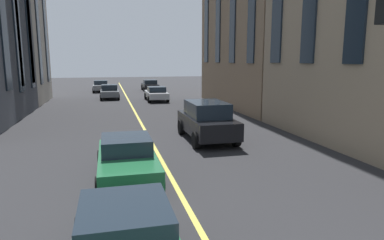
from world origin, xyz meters
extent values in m
cube|color=#D8C64C|center=(20.00, 0.00, 0.00)|extent=(80.00, 0.16, 0.01)
cube|color=#B7BABF|center=(32.60, -2.59, 0.59)|extent=(4.40, 1.80, 0.55)
cube|color=#19232D|center=(32.38, -2.59, 1.12)|extent=(1.85, 1.58, 0.50)
cylinder|color=black|center=(34.05, -1.73, 0.32)|extent=(0.64, 0.22, 0.64)
cylinder|color=black|center=(34.05, -3.45, 0.32)|extent=(0.64, 0.22, 0.64)
cylinder|color=black|center=(31.14, -1.73, 0.32)|extent=(0.64, 0.22, 0.64)
cylinder|color=black|center=(31.14, -3.45, 0.32)|extent=(0.64, 0.22, 0.64)
cube|color=#1E6038|center=(11.02, 1.41, 0.59)|extent=(4.40, 1.80, 0.55)
cube|color=#19232D|center=(11.24, 1.41, 1.12)|extent=(1.85, 1.58, 0.50)
cylinder|color=black|center=(9.57, 0.55, 0.32)|extent=(0.64, 0.22, 0.64)
cylinder|color=black|center=(9.57, 2.28, 0.32)|extent=(0.64, 0.22, 0.64)
cylinder|color=black|center=(12.48, 0.55, 0.32)|extent=(0.64, 0.22, 0.64)
cylinder|color=black|center=(12.48, 2.28, 0.32)|extent=(0.64, 0.22, 0.64)
cube|color=slate|center=(35.50, 1.75, 0.57)|extent=(3.90, 1.75, 0.55)
cube|color=#19232D|center=(35.70, 1.75, 1.12)|extent=(1.64, 1.54, 0.55)
cylinder|color=black|center=(34.22, 0.91, 0.30)|extent=(0.60, 0.21, 0.60)
cylinder|color=black|center=(34.22, 2.59, 0.30)|extent=(0.60, 0.21, 0.60)
cylinder|color=black|center=(36.79, 0.91, 0.30)|extent=(0.60, 0.21, 0.60)
cylinder|color=black|center=(36.79, 2.59, 0.30)|extent=(0.60, 0.21, 0.60)
cube|color=slate|center=(43.78, 2.71, 0.59)|extent=(4.40, 1.80, 0.55)
cube|color=#19232D|center=(44.00, 2.71, 1.12)|extent=(1.85, 1.58, 0.50)
cylinder|color=black|center=(42.32, 1.85, 0.32)|extent=(0.64, 0.22, 0.64)
cylinder|color=black|center=(42.32, 3.57, 0.32)|extent=(0.64, 0.22, 0.64)
cylinder|color=black|center=(45.23, 1.85, 0.32)|extent=(0.64, 0.22, 0.64)
cylinder|color=black|center=(45.23, 3.57, 0.32)|extent=(0.64, 0.22, 0.64)
cube|color=black|center=(43.86, -3.37, 0.59)|extent=(4.40, 1.80, 0.55)
cube|color=#19232D|center=(43.64, -3.37, 1.12)|extent=(1.85, 1.58, 0.50)
cylinder|color=black|center=(45.31, -2.50, 0.32)|extent=(0.64, 0.22, 0.64)
cylinder|color=black|center=(45.31, -4.23, 0.32)|extent=(0.64, 0.22, 0.64)
cylinder|color=black|center=(42.41, -2.50, 0.32)|extent=(0.64, 0.22, 0.64)
cylinder|color=black|center=(42.41, -4.23, 0.32)|extent=(0.64, 0.22, 0.64)
cube|color=black|center=(15.76, -2.70, 0.78)|extent=(4.70, 1.95, 0.80)
cube|color=#19232D|center=(15.76, -2.70, 1.53)|extent=(2.59, 1.72, 0.70)
cylinder|color=black|center=(17.31, -1.76, 0.38)|extent=(0.76, 0.27, 0.76)
cylinder|color=black|center=(17.31, -3.64, 0.38)|extent=(0.76, 0.27, 0.76)
cylinder|color=black|center=(14.21, -1.76, 0.38)|extent=(0.76, 0.27, 0.76)
cylinder|color=black|center=(14.21, -3.64, 0.38)|extent=(0.76, 0.27, 0.76)
cube|color=#19232D|center=(5.81, 1.74, 1.12)|extent=(1.85, 1.58, 0.50)
cylinder|color=black|center=(7.04, 0.87, 0.32)|extent=(0.64, 0.22, 0.64)
cylinder|color=black|center=(7.04, 2.60, 0.32)|extent=(0.64, 0.22, 0.64)
cube|color=#19232D|center=(24.74, 7.45, 6.62)|extent=(1.10, 0.10, 9.68)
cube|color=#19232D|center=(28.47, 7.45, 6.62)|extent=(1.10, 0.10, 9.68)
cube|color=#19232D|center=(32.20, 7.45, 6.62)|extent=(1.10, 0.10, 9.68)
cube|color=#19232D|center=(35.92, 7.45, 6.62)|extent=(1.10, 0.10, 9.68)
cube|color=#19232D|center=(28.44, 7.45, 7.94)|extent=(1.10, 0.10, 11.60)
camera|label=1|loc=(0.05, 1.94, 3.87)|focal=31.95mm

